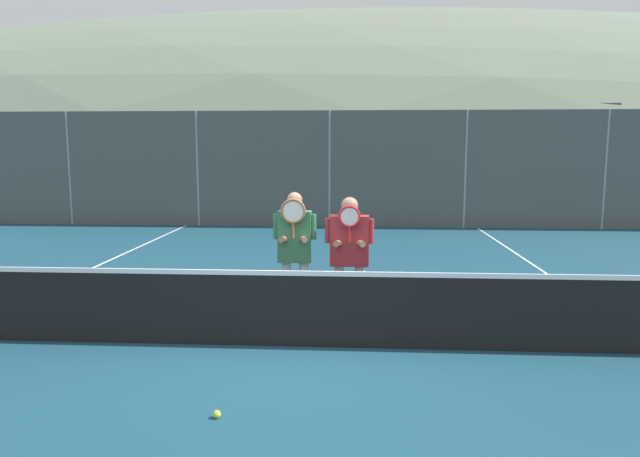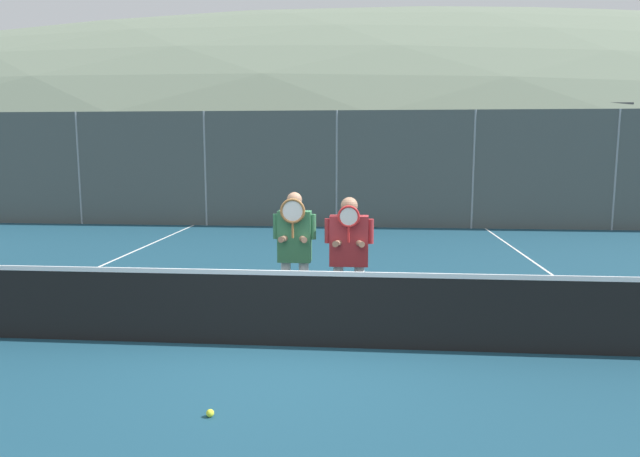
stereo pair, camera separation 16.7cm
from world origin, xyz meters
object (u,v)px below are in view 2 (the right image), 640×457
player_leftmost (295,247)px  car_center (421,188)px  player_center_left (349,250)px  tennis_ball_on_court (210,413)px  car_far_left (151,186)px  car_left_of_center (280,187)px

player_leftmost → car_center: bearing=77.8°
player_leftmost → player_center_left: player_leftmost is taller
player_leftmost → tennis_ball_on_court: size_ratio=25.65×
car_center → car_far_left: bearing=178.1°
player_leftmost → car_center: (2.74, 12.68, -0.09)m
player_center_left → tennis_ball_on_court: 3.01m
player_center_left → car_far_left: bearing=120.5°
car_far_left → tennis_ball_on_court: (6.59, -15.69, -0.90)m
car_far_left → tennis_ball_on_court: 17.04m
car_far_left → tennis_ball_on_court: size_ratio=64.54×
player_center_left → car_far_left: car_far_left is taller
player_leftmost → car_center: size_ratio=0.38×
player_center_left → car_left_of_center: size_ratio=0.39×
car_center → player_center_left: bearing=-99.0°
player_leftmost → car_left_of_center: size_ratio=0.40×
player_center_left → car_center: 12.91m
player_leftmost → tennis_ball_on_court: 2.89m
car_left_of_center → tennis_ball_on_court: (1.79, -15.39, -0.89)m
car_far_left → car_left_of_center: size_ratio=1.01×
player_leftmost → tennis_ball_on_court: (-0.39, -2.69, -0.99)m
player_leftmost → car_left_of_center: (-2.18, 12.71, -0.10)m
player_leftmost → car_center: 12.98m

